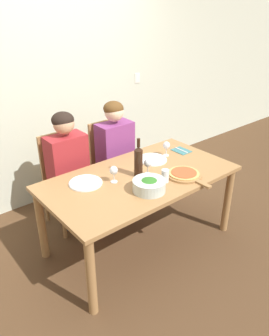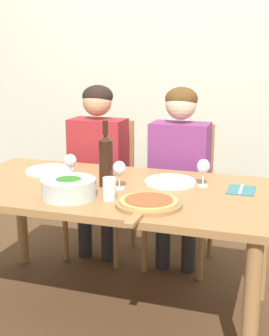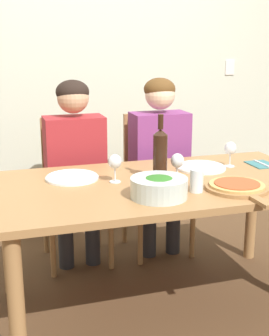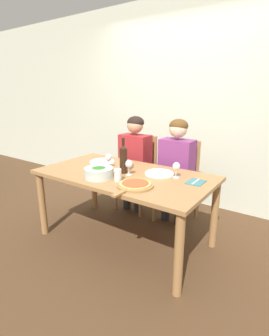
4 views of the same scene
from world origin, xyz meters
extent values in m
plane|color=#4C331E|center=(0.00, 0.00, 0.00)|extent=(40.00, 40.00, 0.00)
cube|color=beige|center=(0.00, 1.38, 1.35)|extent=(10.00, 0.05, 2.70)
cube|color=white|center=(1.10, 1.35, 1.25)|extent=(0.08, 0.01, 0.12)
cube|color=#9E7042|center=(0.00, 0.00, 0.72)|extent=(1.73, 0.93, 0.04)
cylinder|color=#9E7042|center=(-0.81, -0.41, 0.35)|extent=(0.07, 0.07, 0.70)
cylinder|color=#9E7042|center=(-0.81, 0.41, 0.35)|extent=(0.07, 0.07, 0.70)
cylinder|color=#9E7042|center=(0.81, 0.41, 0.35)|extent=(0.07, 0.07, 0.70)
cube|color=#9E7042|center=(-0.35, 0.71, 0.44)|extent=(0.42, 0.42, 0.04)
cube|color=#9E7042|center=(-0.35, 0.91, 0.71)|extent=(0.38, 0.03, 0.51)
cylinder|color=#9E7042|center=(-0.54, 0.52, 0.21)|extent=(0.04, 0.04, 0.42)
cylinder|color=#9E7042|center=(-0.16, 0.52, 0.21)|extent=(0.04, 0.04, 0.42)
cylinder|color=#9E7042|center=(-0.54, 0.90, 0.21)|extent=(0.04, 0.04, 0.42)
cylinder|color=#9E7042|center=(-0.16, 0.90, 0.21)|extent=(0.04, 0.04, 0.42)
cube|color=#9E7042|center=(0.24, 0.71, 0.44)|extent=(0.42, 0.42, 0.04)
cube|color=#9E7042|center=(0.24, 0.91, 0.71)|extent=(0.38, 0.03, 0.51)
cylinder|color=#9E7042|center=(0.05, 0.52, 0.21)|extent=(0.04, 0.04, 0.42)
cylinder|color=#9E7042|center=(0.43, 0.52, 0.21)|extent=(0.04, 0.04, 0.42)
cylinder|color=#9E7042|center=(0.05, 0.90, 0.21)|extent=(0.04, 0.04, 0.42)
cylinder|color=#9E7042|center=(0.43, 0.90, 0.21)|extent=(0.04, 0.04, 0.42)
cylinder|color=#28282D|center=(-0.44, 0.63, 0.23)|extent=(0.10, 0.10, 0.46)
cylinder|color=#28282D|center=(-0.26, 0.63, 0.23)|extent=(0.10, 0.10, 0.46)
cube|color=maroon|center=(-0.35, 0.69, 0.73)|extent=(0.38, 0.22, 0.54)
cylinder|color=maroon|center=(-0.55, 0.45, 0.58)|extent=(0.07, 0.31, 0.14)
cylinder|color=maroon|center=(-0.15, 0.45, 0.58)|extent=(0.07, 0.31, 0.14)
sphere|color=tan|center=(-0.35, 0.69, 1.12)|extent=(0.20, 0.20, 0.20)
ellipsoid|color=black|center=(-0.35, 0.70, 1.15)|extent=(0.21, 0.21, 0.15)
cylinder|color=#28282D|center=(0.15, 0.63, 0.23)|extent=(0.10, 0.10, 0.46)
cylinder|color=#28282D|center=(0.33, 0.63, 0.23)|extent=(0.10, 0.10, 0.46)
cube|color=#7A3370|center=(0.24, 0.69, 0.73)|extent=(0.38, 0.22, 0.54)
cylinder|color=#7A3370|center=(0.04, 0.45, 0.58)|extent=(0.07, 0.31, 0.14)
cylinder|color=#7A3370|center=(0.44, 0.45, 0.58)|extent=(0.07, 0.31, 0.14)
sphere|color=beige|center=(0.24, 0.69, 1.12)|extent=(0.20, 0.20, 0.20)
ellipsoid|color=#563819|center=(0.24, 0.70, 1.15)|extent=(0.21, 0.21, 0.15)
cylinder|color=black|center=(-0.01, 0.01, 0.86)|extent=(0.08, 0.08, 0.25)
cone|color=black|center=(-0.01, 0.01, 1.00)|extent=(0.08, 0.08, 0.03)
cylinder|color=black|center=(-0.01, 0.01, 1.06)|extent=(0.03, 0.03, 0.08)
cylinder|color=silver|center=(-0.11, -0.24, 0.79)|extent=(0.27, 0.27, 0.10)
ellipsoid|color=#2D6B23|center=(-0.11, -0.24, 0.79)|extent=(0.22, 0.22, 0.11)
cylinder|color=white|center=(-0.45, 0.19, 0.75)|extent=(0.29, 0.29, 0.01)
torus|color=white|center=(-0.45, 0.19, 0.75)|extent=(0.28, 0.28, 0.02)
cylinder|color=white|center=(0.30, 0.17, 0.75)|extent=(0.29, 0.29, 0.01)
torus|color=white|center=(0.30, 0.17, 0.75)|extent=(0.28, 0.28, 0.02)
cylinder|color=#9E7042|center=(0.30, -0.25, 0.75)|extent=(0.32, 0.32, 0.02)
cube|color=#9E7042|center=(0.30, -0.47, 0.75)|extent=(0.04, 0.14, 0.02)
cylinder|color=tan|center=(0.30, -0.25, 0.76)|extent=(0.28, 0.28, 0.01)
cylinder|color=#AD4C28|center=(0.30, -0.25, 0.77)|extent=(0.23, 0.23, 0.01)
cylinder|color=silver|center=(-0.25, 0.06, 0.74)|extent=(0.06, 0.06, 0.01)
cylinder|color=silver|center=(-0.25, 0.06, 0.78)|extent=(0.01, 0.01, 0.07)
ellipsoid|color=silver|center=(-0.25, 0.06, 0.85)|extent=(0.07, 0.07, 0.08)
ellipsoid|color=maroon|center=(-0.25, 0.06, 0.84)|extent=(0.06, 0.06, 0.03)
cylinder|color=silver|center=(0.48, 0.16, 0.74)|extent=(0.06, 0.06, 0.01)
cylinder|color=silver|center=(0.48, 0.16, 0.78)|extent=(0.01, 0.01, 0.07)
ellipsoid|color=silver|center=(0.48, 0.16, 0.85)|extent=(0.07, 0.07, 0.08)
ellipsoid|color=maroon|center=(0.48, 0.16, 0.84)|extent=(0.06, 0.06, 0.03)
cylinder|color=silver|center=(0.07, -0.02, 0.74)|extent=(0.06, 0.06, 0.01)
cylinder|color=silver|center=(0.07, -0.02, 0.78)|extent=(0.01, 0.01, 0.07)
ellipsoid|color=silver|center=(0.07, -0.02, 0.85)|extent=(0.07, 0.07, 0.08)
ellipsoid|color=maroon|center=(0.07, -0.02, 0.84)|extent=(0.06, 0.06, 0.03)
cylinder|color=silver|center=(0.09, -0.22, 0.80)|extent=(0.07, 0.07, 0.11)
cube|color=#387075|center=(0.69, 0.15, 0.74)|extent=(0.14, 0.18, 0.01)
cube|color=silver|center=(0.69, 0.15, 0.75)|extent=(0.01, 0.17, 0.01)
camera|label=1|loc=(-1.68, -1.95, 2.11)|focal=35.00mm
camera|label=2|loc=(0.89, -2.25, 1.44)|focal=50.00mm
camera|label=3|loc=(-0.85, -2.23, 1.45)|focal=50.00mm
camera|label=4|loc=(1.49, -1.98, 1.52)|focal=28.00mm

